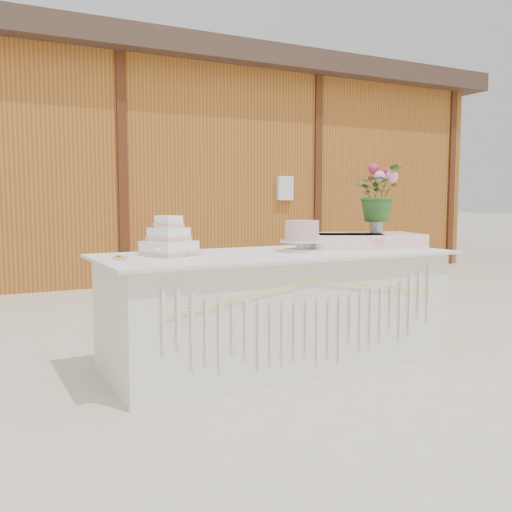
{
  "coord_description": "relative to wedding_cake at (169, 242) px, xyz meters",
  "views": [
    {
      "loc": [
        -1.91,
        -3.33,
        1.12
      ],
      "look_at": [
        0.0,
        0.3,
        0.72
      ],
      "focal_mm": 40.0,
      "sensor_mm": 36.0,
      "label": 1
    }
  ],
  "objects": [
    {
      "name": "ground",
      "position": [
        0.72,
        -0.13,
        -0.86
      ],
      "size": [
        80.0,
        80.0,
        0.0
      ],
      "primitive_type": "plane",
      "color": "beige",
      "rests_on": "ground"
    },
    {
      "name": "barn",
      "position": [
        0.71,
        5.86,
        0.82
      ],
      "size": [
        12.6,
        4.6,
        3.3
      ],
      "color": "#9F5D21",
      "rests_on": "ground"
    },
    {
      "name": "cake_table",
      "position": [
        0.72,
        -0.13,
        -0.47
      ],
      "size": [
        2.4,
        1.0,
        0.77
      ],
      "color": "silver",
      "rests_on": "ground"
    },
    {
      "name": "wedding_cake",
      "position": [
        0.0,
        0.0,
        0.0
      ],
      "size": [
        0.38,
        0.38,
        0.26
      ],
      "rotation": [
        0.0,
        0.0,
        0.42
      ],
      "color": "white",
      "rests_on": "cake_table"
    },
    {
      "name": "pink_cake_stand",
      "position": [
        0.91,
        -0.14,
        0.03
      ],
      "size": [
        0.3,
        0.3,
        0.21
      ],
      "color": "silver",
      "rests_on": "cake_table"
    },
    {
      "name": "satin_runner",
      "position": [
        1.47,
        -0.08,
        -0.03
      ],
      "size": [
        0.95,
        0.71,
        0.11
      ],
      "primitive_type": "cube",
      "rotation": [
        0.0,
        0.0,
        -0.29
      ],
      "color": "#FFD3CD",
      "rests_on": "cake_table"
    },
    {
      "name": "flower_vase",
      "position": [
        1.6,
        -0.1,
        0.09
      ],
      "size": [
        0.1,
        0.1,
        0.14
      ],
      "primitive_type": "cylinder",
      "color": "#A3A3A7",
      "rests_on": "satin_runner"
    },
    {
      "name": "bouquet",
      "position": [
        1.6,
        -0.1,
        0.37
      ],
      "size": [
        0.48,
        0.46,
        0.42
      ],
      "primitive_type": "imported",
      "rotation": [
        0.0,
        0.0,
        0.44
      ],
      "color": "#2C5A24",
      "rests_on": "flower_vase"
    },
    {
      "name": "loose_flowers",
      "position": [
        -0.31,
        0.02,
        -0.08
      ],
      "size": [
        0.2,
        0.39,
        0.02
      ],
      "primitive_type": null,
      "rotation": [
        0.0,
        0.0,
        0.12
      ],
      "color": "#D18092",
      "rests_on": "cake_table"
    }
  ]
}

